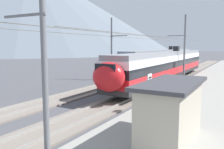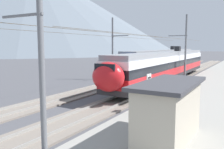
{
  "view_description": "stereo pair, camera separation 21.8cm",
  "coord_description": "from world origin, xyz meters",
  "px_view_note": "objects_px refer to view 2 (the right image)",
  "views": [
    {
      "loc": [
        -17.35,
        -7.32,
        4.58
      ],
      "look_at": [
        0.1,
        2.64,
        2.16
      ],
      "focal_mm": 38.08,
      "sensor_mm": 36.0,
      "label": 1
    },
    {
      "loc": [
        -17.24,
        -7.5,
        4.58
      ],
      "look_at": [
        0.1,
        2.64,
        2.16
      ],
      "focal_mm": 38.08,
      "sensor_mm": 36.0,
      "label": 2
    }
  ],
  "objects_px": {
    "handbag_near_sign": "(149,105)",
    "train_near_platform": "(167,65)",
    "platform_sign": "(149,83)",
    "handbag_beside_passenger": "(157,120)",
    "passenger_walking": "(157,110)",
    "potted_plant_platform_edge": "(148,109)",
    "catenary_mast_west": "(39,63)",
    "potted_plant_by_shelter": "(162,97)",
    "train_far_track": "(164,59)",
    "platform_shelter": "(169,111)",
    "catenary_mast_far_side": "(114,48)",
    "catenary_mast_mid": "(185,48)"
  },
  "relations": [
    {
      "from": "handbag_near_sign",
      "to": "train_near_platform",
      "type": "bearing_deg",
      "value": 12.71
    },
    {
      "from": "platform_sign",
      "to": "handbag_beside_passenger",
      "type": "xyz_separation_m",
      "value": [
        -2.53,
        -1.5,
        -1.6
      ]
    },
    {
      "from": "passenger_walking",
      "to": "potted_plant_platform_edge",
      "type": "relative_size",
      "value": 2.06
    },
    {
      "from": "catenary_mast_west",
      "to": "handbag_near_sign",
      "type": "height_order",
      "value": "catenary_mast_west"
    },
    {
      "from": "handbag_beside_passenger",
      "to": "potted_plant_by_shelter",
      "type": "bearing_deg",
      "value": 14.75
    },
    {
      "from": "potted_plant_by_shelter",
      "to": "train_far_track",
      "type": "bearing_deg",
      "value": 17.82
    },
    {
      "from": "train_near_platform",
      "to": "passenger_walking",
      "type": "relative_size",
      "value": 17.86
    },
    {
      "from": "platform_sign",
      "to": "handbag_beside_passenger",
      "type": "relative_size",
      "value": 5.53
    },
    {
      "from": "potted_plant_platform_edge",
      "to": "platform_shelter",
      "type": "height_order",
      "value": "platform_shelter"
    },
    {
      "from": "train_near_platform",
      "to": "passenger_walking",
      "type": "bearing_deg",
      "value": -164.15
    },
    {
      "from": "train_far_track",
      "to": "potted_plant_by_shelter",
      "type": "bearing_deg",
      "value": -162.18
    },
    {
      "from": "train_near_platform",
      "to": "train_far_track",
      "type": "relative_size",
      "value": 0.89
    },
    {
      "from": "handbag_beside_passenger",
      "to": "potted_plant_by_shelter",
      "type": "relative_size",
      "value": 0.54
    },
    {
      "from": "platform_sign",
      "to": "train_near_platform",
      "type": "bearing_deg",
      "value": 12.85
    },
    {
      "from": "train_near_platform",
      "to": "platform_sign",
      "type": "height_order",
      "value": "train_near_platform"
    },
    {
      "from": "handbag_near_sign",
      "to": "catenary_mast_far_side",
      "type": "bearing_deg",
      "value": 39.08
    },
    {
      "from": "catenary_mast_west",
      "to": "handbag_near_sign",
      "type": "xyz_separation_m",
      "value": [
        8.89,
        -1.22,
        -3.48
      ]
    },
    {
      "from": "train_far_track",
      "to": "handbag_beside_passenger",
      "type": "relative_size",
      "value": 78.17
    },
    {
      "from": "train_far_track",
      "to": "handbag_near_sign",
      "type": "distance_m",
      "value": 28.99
    },
    {
      "from": "catenary_mast_mid",
      "to": "platform_sign",
      "type": "distance_m",
      "value": 15.58
    },
    {
      "from": "train_far_track",
      "to": "train_near_platform",
      "type": "bearing_deg",
      "value": -160.69
    },
    {
      "from": "catenary_mast_mid",
      "to": "passenger_walking",
      "type": "relative_size",
      "value": 24.65
    },
    {
      "from": "train_near_platform",
      "to": "catenary_mast_mid",
      "type": "distance_m",
      "value": 2.99
    },
    {
      "from": "catenary_mast_west",
      "to": "catenary_mast_mid",
      "type": "relative_size",
      "value": 1.0
    },
    {
      "from": "catenary_mast_mid",
      "to": "catenary_mast_west",
      "type": "bearing_deg",
      "value": 179.96
    },
    {
      "from": "train_far_track",
      "to": "passenger_walking",
      "type": "bearing_deg",
      "value": -162.61
    },
    {
      "from": "platform_sign",
      "to": "catenary_mast_far_side",
      "type": "bearing_deg",
      "value": 38.22
    },
    {
      "from": "handbag_near_sign",
      "to": "potted_plant_platform_edge",
      "type": "height_order",
      "value": "potted_plant_platform_edge"
    },
    {
      "from": "train_near_platform",
      "to": "catenary_mast_far_side",
      "type": "xyz_separation_m",
      "value": [
        -1.46,
        6.95,
        2.09
      ]
    },
    {
      "from": "train_far_track",
      "to": "potted_plant_platform_edge",
      "type": "bearing_deg",
      "value": -163.64
    },
    {
      "from": "potted_plant_platform_edge",
      "to": "platform_shelter",
      "type": "xyz_separation_m",
      "value": [
        -2.97,
        -2.17,
        0.9
      ]
    },
    {
      "from": "platform_sign",
      "to": "potted_plant_by_shelter",
      "type": "height_order",
      "value": "platform_sign"
    },
    {
      "from": "catenary_mast_mid",
      "to": "potted_plant_by_shelter",
      "type": "xyz_separation_m",
      "value": [
        -13.37,
        -1.69,
        -3.57
      ]
    },
    {
      "from": "train_far_track",
      "to": "handbag_beside_passenger",
      "type": "height_order",
      "value": "train_far_track"
    },
    {
      "from": "platform_sign",
      "to": "passenger_walking",
      "type": "xyz_separation_m",
      "value": [
        -3.29,
        -1.74,
        -0.81
      ]
    },
    {
      "from": "handbag_near_sign",
      "to": "potted_plant_platform_edge",
      "type": "xyz_separation_m",
      "value": [
        -2.38,
        -0.84,
        0.36
      ]
    },
    {
      "from": "catenary_mast_far_side",
      "to": "potted_plant_by_shelter",
      "type": "bearing_deg",
      "value": -136.28
    },
    {
      "from": "catenary_mast_far_side",
      "to": "handbag_near_sign",
      "type": "distance_m",
      "value": 16.46
    },
    {
      "from": "catenary_mast_far_side",
      "to": "platform_shelter",
      "type": "bearing_deg",
      "value": -143.59
    },
    {
      "from": "train_far_track",
      "to": "platform_sign",
      "type": "height_order",
      "value": "train_far_track"
    },
    {
      "from": "platform_sign",
      "to": "platform_shelter",
      "type": "height_order",
      "value": "platform_shelter"
    },
    {
      "from": "train_near_platform",
      "to": "handbag_near_sign",
      "type": "relative_size",
      "value": 83.06
    },
    {
      "from": "catenary_mast_mid",
      "to": "catenary_mast_far_side",
      "type": "relative_size",
      "value": 1.0
    },
    {
      "from": "potted_plant_by_shelter",
      "to": "platform_shelter",
      "type": "relative_size",
      "value": 0.16
    },
    {
      "from": "passenger_walking",
      "to": "potted_plant_platform_edge",
      "type": "xyz_separation_m",
      "value": [
        1.52,
        1.07,
        -0.46
      ]
    },
    {
      "from": "catenary_mast_mid",
      "to": "potted_plant_by_shelter",
      "type": "relative_size",
      "value": 52.17
    },
    {
      "from": "platform_sign",
      "to": "potted_plant_platform_edge",
      "type": "relative_size",
      "value": 2.93
    },
    {
      "from": "catenary_mast_far_side",
      "to": "potted_plant_platform_edge",
      "type": "height_order",
      "value": "catenary_mast_far_side"
    },
    {
      "from": "potted_plant_by_shelter",
      "to": "platform_shelter",
      "type": "distance_m",
      "value": 7.23
    },
    {
      "from": "potted_plant_platform_edge",
      "to": "platform_shelter",
      "type": "relative_size",
      "value": 0.17
    }
  ]
}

